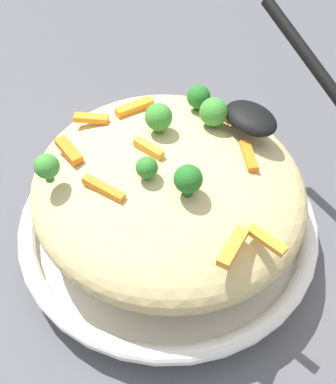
# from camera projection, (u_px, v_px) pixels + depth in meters

# --- Properties ---
(ground_plane) EXTENTS (2.40, 2.40, 0.00)m
(ground_plane) POSITION_uv_depth(u_px,v_px,m) (168.00, 238.00, 0.54)
(ground_plane) COLOR #4C4C51
(serving_bowl) EXTENTS (0.31, 0.31, 0.04)m
(serving_bowl) POSITION_uv_depth(u_px,v_px,m) (168.00, 226.00, 0.53)
(serving_bowl) COLOR white
(serving_bowl) RESTS_ON ground_plane
(pasta_mound) EXTENTS (0.27, 0.26, 0.09)m
(pasta_mound) POSITION_uv_depth(u_px,v_px,m) (168.00, 188.00, 0.48)
(pasta_mound) COLOR #D1BA7A
(pasta_mound) RESTS_ON serving_bowl
(carrot_piece_0) EXTENTS (0.03, 0.03, 0.01)m
(carrot_piece_0) POSITION_uv_depth(u_px,v_px,m) (91.00, 118.00, 0.49)
(carrot_piece_0) COLOR orange
(carrot_piece_0) RESTS_ON pasta_mound
(carrot_piece_1) EXTENTS (0.04, 0.03, 0.01)m
(carrot_piece_1) POSITION_uv_depth(u_px,v_px,m) (249.00, 156.00, 0.45)
(carrot_piece_1) COLOR orange
(carrot_piece_1) RESTS_ON pasta_mound
(carrot_piece_2) EXTENTS (0.02, 0.04, 0.01)m
(carrot_piece_2) POSITION_uv_depth(u_px,v_px,m) (135.00, 107.00, 0.50)
(carrot_piece_2) COLOR orange
(carrot_piece_2) RESTS_ON pasta_mound
(carrot_piece_3) EXTENTS (0.03, 0.01, 0.01)m
(carrot_piece_3) POSITION_uv_depth(u_px,v_px,m) (149.00, 148.00, 0.45)
(carrot_piece_3) COLOR orange
(carrot_piece_3) RESTS_ON pasta_mound
(carrot_piece_4) EXTENTS (0.02, 0.04, 0.01)m
(carrot_piece_4) POSITION_uv_depth(u_px,v_px,m) (233.00, 247.00, 0.39)
(carrot_piece_4) COLOR orange
(carrot_piece_4) RESTS_ON pasta_mound
(carrot_piece_5) EXTENTS (0.04, 0.02, 0.01)m
(carrot_piece_5) POSITION_uv_depth(u_px,v_px,m) (104.00, 189.00, 0.43)
(carrot_piece_5) COLOR orange
(carrot_piece_5) RESTS_ON pasta_mound
(carrot_piece_6) EXTENTS (0.04, 0.01, 0.01)m
(carrot_piece_6) POSITION_uv_depth(u_px,v_px,m) (269.00, 238.00, 0.39)
(carrot_piece_6) COLOR orange
(carrot_piece_6) RESTS_ON pasta_mound
(carrot_piece_7) EXTENTS (0.04, 0.01, 0.01)m
(carrot_piece_7) POSITION_uv_depth(u_px,v_px,m) (69.00, 150.00, 0.46)
(carrot_piece_7) COLOR orange
(carrot_piece_7) RESTS_ON pasta_mound
(carrot_piece_8) EXTENTS (0.01, 0.03, 0.01)m
(carrot_piece_8) POSITION_uv_depth(u_px,v_px,m) (232.00, 112.00, 0.50)
(carrot_piece_8) COLOR orange
(carrot_piece_8) RESTS_ON pasta_mound
(broccoli_floret_0) EXTENTS (0.02, 0.02, 0.02)m
(broccoli_floret_0) POSITION_uv_depth(u_px,v_px,m) (147.00, 168.00, 0.42)
(broccoli_floret_0) COLOR #296820
(broccoli_floret_0) RESTS_ON pasta_mound
(broccoli_floret_1) EXTENTS (0.02, 0.02, 0.03)m
(broccoli_floret_1) POSITION_uv_depth(u_px,v_px,m) (199.00, 97.00, 0.49)
(broccoli_floret_1) COLOR #205B1C
(broccoli_floret_1) RESTS_ON pasta_mound
(broccoli_floret_2) EXTENTS (0.03, 0.03, 0.03)m
(broccoli_floret_2) POSITION_uv_depth(u_px,v_px,m) (159.00, 118.00, 0.46)
(broccoli_floret_2) COLOR #377928
(broccoli_floret_2) RESTS_ON pasta_mound
(broccoli_floret_3) EXTENTS (0.03, 0.03, 0.03)m
(broccoli_floret_3) POSITION_uv_depth(u_px,v_px,m) (214.00, 112.00, 0.47)
(broccoli_floret_3) COLOR #377928
(broccoli_floret_3) RESTS_ON pasta_mound
(broccoli_floret_4) EXTENTS (0.02, 0.02, 0.03)m
(broccoli_floret_4) POSITION_uv_depth(u_px,v_px,m) (188.00, 180.00, 0.41)
(broccoli_floret_4) COLOR #205B1C
(broccoli_floret_4) RESTS_ON pasta_mound
(broccoli_floret_5) EXTENTS (0.02, 0.02, 0.03)m
(broccoli_floret_5) POSITION_uv_depth(u_px,v_px,m) (47.00, 167.00, 0.43)
(broccoli_floret_5) COLOR #377928
(broccoli_floret_5) RESTS_ON pasta_mound
(serving_spoon) EXTENTS (0.15, 0.11, 0.08)m
(serving_spoon) POSITION_uv_depth(u_px,v_px,m) (273.00, 98.00, 0.47)
(serving_spoon) COLOR black
(serving_spoon) RESTS_ON pasta_mound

